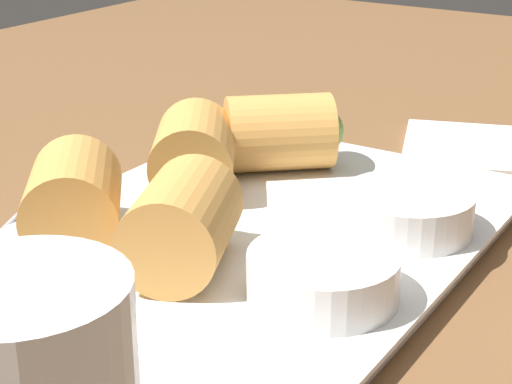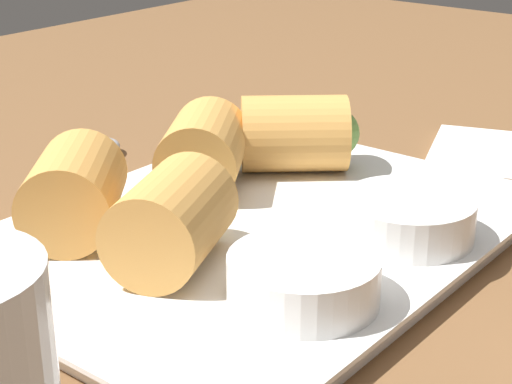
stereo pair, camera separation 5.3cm
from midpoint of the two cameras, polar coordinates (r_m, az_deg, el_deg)
table_surface at (r=53.80cm, az=-1.90°, el=-5.34°), size 180.00×140.00×2.00cm
serving_plate at (r=54.40cm, az=-2.77°, el=-2.97°), size 35.15×26.40×1.50cm
roll_front_left at (r=62.73cm, az=-0.40°, el=3.97°), size 9.25×9.45×5.60cm
roll_front_right at (r=48.19cm, az=-7.96°, el=-1.95°), size 9.23×8.13×5.60cm
roll_back_left at (r=59.41cm, az=-6.70°, el=2.77°), size 9.47×8.86×5.60cm
roll_back_right at (r=52.88cm, az=-14.88°, el=-0.30°), size 9.47×9.19×5.60cm
dipping_bowl_near at (r=53.08cm, az=7.33°, el=-1.24°), size 8.06×8.06×2.59cm
dipping_bowl_far at (r=44.84cm, az=1.13°, el=-5.60°), size 8.06×8.06×2.59cm
spoon at (r=70.17cm, az=-14.38°, el=2.09°), size 15.46×8.30×1.42cm
napkin at (r=73.48cm, az=11.86°, el=2.92°), size 14.80×13.71×0.60cm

